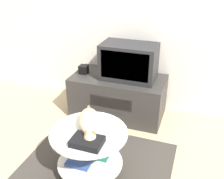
{
  "coord_description": "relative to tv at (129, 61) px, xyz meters",
  "views": [
    {
      "loc": [
        0.79,
        -1.74,
        1.83
      ],
      "look_at": [
        -0.02,
        0.57,
        0.61
      ],
      "focal_mm": 42.0,
      "sensor_mm": 36.0,
      "label": 1
    }
  ],
  "objects": [
    {
      "name": "rug",
      "position": [
        -0.01,
        -1.11,
        -0.73
      ],
      "size": [
        1.42,
        1.29,
        0.02
      ],
      "color": "#3D3833",
      "rests_on": "ground_plane"
    },
    {
      "name": "tv_stand",
      "position": [
        -0.12,
        -0.02,
        -0.48
      ],
      "size": [
        1.16,
        0.6,
        0.52
      ],
      "color": "#33302D",
      "rests_on": "ground_plane"
    },
    {
      "name": "ground_plane",
      "position": [
        -0.01,
        -1.11,
        -0.74
      ],
      "size": [
        12.0,
        12.0,
        0.0
      ],
      "primitive_type": "plane",
      "color": "tan"
    },
    {
      "name": "dvd_box",
      "position": [
        0.03,
        -1.3,
        -0.22
      ],
      "size": [
        0.26,
        0.18,
        0.05
      ],
      "color": "black",
      "rests_on": "coffee_table"
    },
    {
      "name": "speaker",
      "position": [
        -0.58,
        -0.05,
        -0.16
      ],
      "size": [
        0.11,
        0.11,
        0.11
      ],
      "color": "black",
      "rests_on": "tv_stand"
    },
    {
      "name": "wall_back",
      "position": [
        -0.01,
        0.36,
        0.56
      ],
      "size": [
        8.0,
        0.05,
        2.6
      ],
      "color": "silver",
      "rests_on": "ground_plane"
    },
    {
      "name": "coffee_table",
      "position": [
        -0.03,
        -1.15,
        -0.42
      ],
      "size": [
        0.69,
        0.69,
        0.47
      ],
      "color": "#B2B2B7",
      "rests_on": "rug"
    },
    {
      "name": "cat",
      "position": [
        -0.04,
        -1.09,
        -0.19
      ],
      "size": [
        0.33,
        0.56,
        0.13
      ],
      "rotation": [
        0.0,
        0.0,
        -1.13
      ],
      "color": "beige",
      "rests_on": "coffee_table"
    },
    {
      "name": "tv",
      "position": [
        0.0,
        0.0,
        0.0
      ],
      "size": [
        0.66,
        0.4,
        0.43
      ],
      "color": "#232326",
      "rests_on": "tv_stand"
    }
  ]
}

